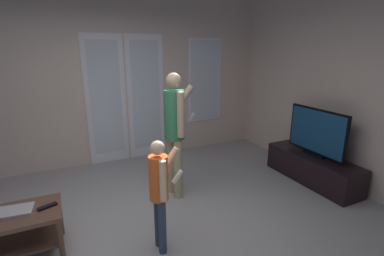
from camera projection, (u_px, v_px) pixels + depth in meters
The scene contains 9 objects.
ground_plane at pixel (141, 253), 2.73m from camera, with size 6.07×5.07×0.02m, color #9C9797.
wall_back_with_doors at pixel (100, 80), 4.55m from camera, with size 6.07×0.09×2.89m.
wall_right_plain at pixel (367, 86), 3.57m from camera, with size 0.06×5.07×2.86m.
tv_stand at pixel (312, 168), 4.13m from camera, with size 0.45×1.43×0.40m.
flat_screen_tv at pixel (317, 132), 3.98m from camera, with size 0.08×0.95×0.68m.
person_adult at pixel (175, 125), 3.55m from camera, with size 0.52×0.47×1.62m.
person_child at pixel (160, 187), 2.60m from camera, with size 0.38×0.30×1.12m.
laptop_closed at pixel (11, 212), 2.54m from camera, with size 0.36×0.21×0.03m, color #B2AAAE.
dvd_remote_slim at pixel (47, 206), 2.63m from camera, with size 0.17×0.05×0.02m, color black.
Camera 1 is at (-0.54, -2.28, 1.90)m, focal length 26.36 mm.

